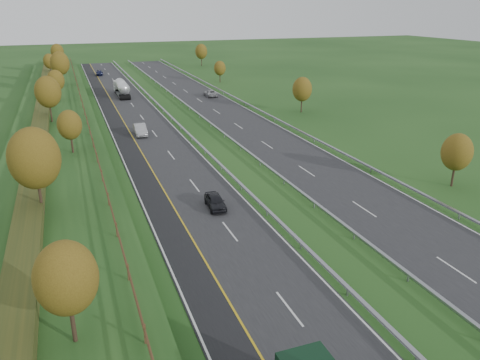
{
  "coord_description": "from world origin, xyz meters",
  "views": [
    {
      "loc": [
        -10.82,
        -12.21,
        18.85
      ],
      "look_at": [
        4.61,
        29.47,
        2.2
      ],
      "focal_mm": 35.0,
      "sensor_mm": 36.0,
      "label": 1
    }
  ],
  "objects_px": {
    "car_silver_mid": "(140,130)",
    "car_oncoming": "(211,93)",
    "car_dark_near": "(215,201)",
    "road_tanker": "(122,88)",
    "car_small_far": "(99,73)"
  },
  "relations": [
    {
      "from": "road_tanker",
      "to": "car_oncoming",
      "type": "distance_m",
      "value": 19.61
    },
    {
      "from": "road_tanker",
      "to": "car_silver_mid",
      "type": "bearing_deg",
      "value": -92.48
    },
    {
      "from": "car_silver_mid",
      "to": "car_oncoming",
      "type": "xyz_separation_m",
      "value": [
        19.69,
        27.49,
        -0.12
      ]
    },
    {
      "from": "car_silver_mid",
      "to": "car_oncoming",
      "type": "bearing_deg",
      "value": 56.3
    },
    {
      "from": "car_dark_near",
      "to": "car_oncoming",
      "type": "xyz_separation_m",
      "value": [
        17.19,
        58.08,
        0.02
      ]
    },
    {
      "from": "road_tanker",
      "to": "car_silver_mid",
      "type": "distance_m",
      "value": 34.79
    },
    {
      "from": "car_dark_near",
      "to": "car_oncoming",
      "type": "distance_m",
      "value": 60.57
    },
    {
      "from": "road_tanker",
      "to": "car_dark_near",
      "type": "height_order",
      "value": "road_tanker"
    },
    {
      "from": "car_oncoming",
      "to": "car_silver_mid",
      "type": "bearing_deg",
      "value": 57.24
    },
    {
      "from": "car_dark_near",
      "to": "car_silver_mid",
      "type": "distance_m",
      "value": 30.69
    },
    {
      "from": "car_small_far",
      "to": "road_tanker",
      "type": "bearing_deg",
      "value": -81.0
    },
    {
      "from": "car_silver_mid",
      "to": "car_oncoming",
      "type": "relative_size",
      "value": 0.99
    },
    {
      "from": "car_small_far",
      "to": "car_oncoming",
      "type": "height_order",
      "value": "car_oncoming"
    },
    {
      "from": "road_tanker",
      "to": "car_dark_near",
      "type": "distance_m",
      "value": 65.35
    },
    {
      "from": "car_dark_near",
      "to": "car_silver_mid",
      "type": "relative_size",
      "value": 0.81
    }
  ]
}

